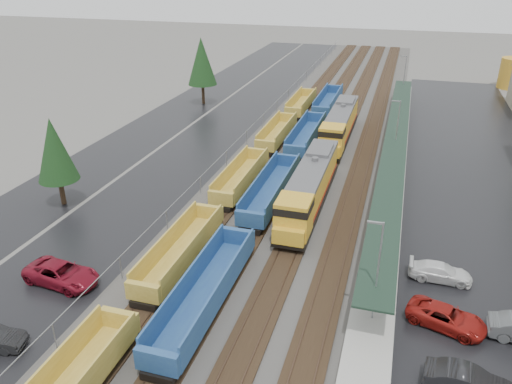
% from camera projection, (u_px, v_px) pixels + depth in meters
% --- Properties ---
extents(ballast_strip, '(20.00, 160.00, 0.08)m').
position_uv_depth(ballast_strip, '(327.00, 133.00, 70.94)').
color(ballast_strip, '#302D2B').
rests_on(ballast_strip, ground).
extents(trackbed, '(14.60, 160.00, 0.22)m').
position_uv_depth(trackbed, '(327.00, 132.00, 70.89)').
color(trackbed, black).
rests_on(trackbed, ground).
extents(west_parking_lot, '(10.00, 160.00, 0.02)m').
position_uv_depth(west_parking_lot, '(228.00, 124.00, 74.84)').
color(west_parking_lot, black).
rests_on(west_parking_lot, ground).
extents(west_road, '(9.00, 160.00, 0.02)m').
position_uv_depth(west_road, '(167.00, 119.00, 77.43)').
color(west_road, black).
rests_on(west_road, ground).
extents(east_commuter_lot, '(16.00, 100.00, 0.02)m').
position_uv_depth(east_commuter_lot, '(477.00, 175.00, 57.35)').
color(east_commuter_lot, black).
rests_on(east_commuter_lot, ground).
extents(station_platform, '(3.00, 80.00, 8.00)m').
position_uv_depth(station_platform, '(393.00, 160.00, 59.51)').
color(station_platform, '#9E9B93').
rests_on(station_platform, ground).
extents(chainlink_fence, '(0.08, 160.04, 2.02)m').
position_uv_depth(chainlink_fence, '(260.00, 120.00, 71.38)').
color(chainlink_fence, gray).
rests_on(chainlink_fence, ground).
extents(distant_hills, '(301.00, 140.00, 25.20)m').
position_uv_depth(distant_hills, '(508.00, 24.00, 190.02)').
color(distant_hills, '#54624C').
rests_on(distant_hills, ground).
extents(tree_west_near, '(3.96, 3.96, 9.00)m').
position_uv_depth(tree_west_near, '(54.00, 150.00, 48.17)').
color(tree_west_near, '#332316').
rests_on(tree_west_near, ground).
extents(tree_west_far, '(4.84, 4.84, 11.00)m').
position_uv_depth(tree_west_far, '(202.00, 61.00, 82.56)').
color(tree_west_far, '#332316').
rests_on(tree_west_far, ground).
extents(locomotive_lead, '(2.94, 19.37, 4.39)m').
position_uv_depth(locomotive_lead, '(309.00, 188.00, 48.53)').
color(locomotive_lead, black).
rests_on(locomotive_lead, ground).
extents(locomotive_trail, '(2.94, 19.37, 4.39)m').
position_uv_depth(locomotive_trail, '(339.00, 125.00, 66.75)').
color(locomotive_trail, black).
rests_on(locomotive_trail, ground).
extents(well_string_yellow, '(2.63, 91.38, 2.33)m').
position_uv_depth(well_string_yellow, '(215.00, 209.00, 47.05)').
color(well_string_yellow, '#AD8E30').
rests_on(well_string_yellow, ground).
extents(well_string_blue, '(2.77, 105.33, 2.46)m').
position_uv_depth(well_string_blue, '(244.00, 232.00, 42.97)').
color(well_string_blue, navy).
rests_on(well_string_blue, ground).
extents(parked_car_west_c, '(3.35, 6.19, 1.65)m').
position_uv_depth(parked_car_west_c, '(62.00, 274.00, 37.93)').
color(parked_car_west_c, maroon).
rests_on(parked_car_west_c, ground).
extents(parked_car_east_a, '(2.23, 5.08, 1.62)m').
position_uv_depth(parked_car_east_a, '(469.00, 383.00, 28.22)').
color(parked_car_east_a, black).
rests_on(parked_car_east_a, ground).
extents(parked_car_east_b, '(3.92, 5.69, 1.44)m').
position_uv_depth(parked_car_east_b, '(447.00, 318.00, 33.47)').
color(parked_car_east_b, maroon).
rests_on(parked_car_east_b, ground).
extents(parked_car_east_c, '(1.93, 4.73, 1.37)m').
position_uv_depth(parked_car_east_c, '(440.00, 272.00, 38.38)').
color(parked_car_east_c, white).
rests_on(parked_car_east_c, ground).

